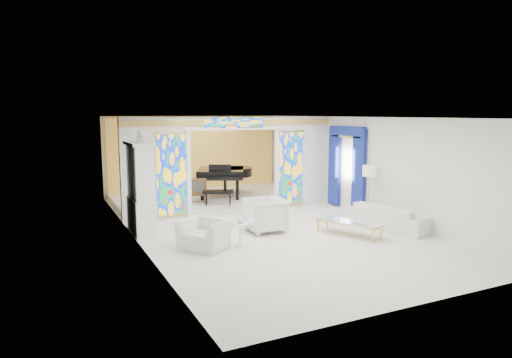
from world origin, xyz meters
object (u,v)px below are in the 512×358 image
armchair_right (265,215)px  grand_piano (225,173)px  tv_console (196,187)px  china_cabinet (140,189)px  coffee_table (349,222)px  armchair_left (205,234)px  sofa (389,216)px

armchair_right → grand_piano: (0.67, 4.52, 0.55)m
grand_piano → armchair_right: bearing=-74.0°
tv_console → armchair_right: bearing=-63.7°
china_cabinet → coffee_table: (4.73, -2.61, -0.82)m
tv_console → armchair_left: bearing=-89.2°
armchair_right → armchair_left: bearing=-65.3°
armchair_left → tv_console: size_ratio=1.31×
tv_console → sofa: bearing=-35.5°
sofa → coffee_table: sofa is taller
sofa → coffee_table: 1.44m
armchair_left → sofa: bearing=47.9°
china_cabinet → sofa: size_ratio=1.20×
sofa → tv_console: bearing=22.7°
armchair_right → sofa: (3.20, -1.14, -0.11)m
sofa → coffee_table: size_ratio=1.29×
armchair_left → coffee_table: bearing=44.2°
armchair_left → armchair_right: (1.94, 0.77, 0.11)m
coffee_table → tv_console: bearing=115.6°
armchair_left → tv_console: bearing=126.4°
china_cabinet → sofa: (6.17, -2.47, -0.84)m
armchair_right → tv_console: (-0.66, 3.79, 0.25)m
armchair_right → grand_piano: 4.60m
china_cabinet → grand_piano: (3.63, 3.19, -0.18)m
coffee_table → tv_console: (-2.43, 5.07, 0.35)m
armchair_left → grand_piano: size_ratio=0.34×
armchair_right → grand_piano: grand_piano is taller
sofa → armchair_left: bearing=70.5°
china_cabinet → armchair_right: china_cabinet is taller
armchair_left → china_cabinet: bearing=168.2°
coffee_table → armchair_left: bearing=172.1°
armchair_left → sofa: 5.15m
china_cabinet → tv_console: bearing=47.0°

